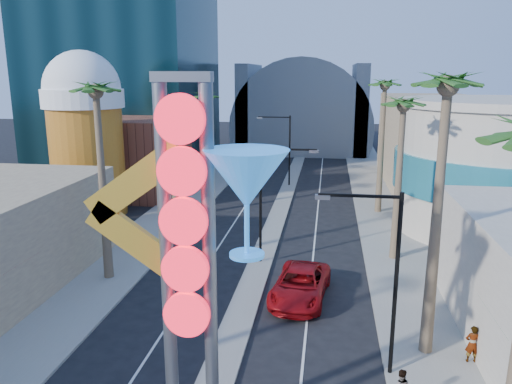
# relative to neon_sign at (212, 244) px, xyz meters

# --- Properties ---
(sidewalk_west) EXTENTS (5.00, 100.00, 0.15)m
(sidewalk_west) POSITION_rel_neon_sign_xyz_m (-10.32, 32.04, -7.23)
(sidewalk_west) COLOR gray
(sidewalk_west) RESTS_ON ground
(sidewalk_east) EXTENTS (5.00, 100.00, 0.15)m
(sidewalk_east) POSITION_rel_neon_sign_xyz_m (8.68, 32.04, -7.23)
(sidewalk_east) COLOR gray
(sidewalk_east) RESTS_ON ground
(median) EXTENTS (1.60, 84.00, 0.15)m
(median) POSITION_rel_neon_sign_xyz_m (-0.82, 35.04, -7.23)
(median) COLOR gray
(median) RESTS_ON ground
(brick_filler_west) EXTENTS (10.00, 10.00, 8.00)m
(brick_filler_west) POSITION_rel_neon_sign_xyz_m (-16.82, 35.04, -3.31)
(brick_filler_west) COLOR brown
(brick_filler_west) RESTS_ON ground
(filler_east) EXTENTS (10.00, 20.00, 10.00)m
(filler_east) POSITION_rel_neon_sign_xyz_m (15.18, 45.04, -2.31)
(filler_east) COLOR #957B60
(filler_east) RESTS_ON ground
(beer_mug) EXTENTS (7.00, 7.00, 14.50)m
(beer_mug) POSITION_rel_neon_sign_xyz_m (-17.82, 27.04, 0.54)
(beer_mug) COLOR #AC5917
(beer_mug) RESTS_ON ground
(turquoise_building) EXTENTS (16.60, 16.60, 10.60)m
(turquoise_building) POSITION_rel_neon_sign_xyz_m (17.18, 27.04, -2.06)
(turquoise_building) COLOR #B5A999
(turquoise_building) RESTS_ON ground
(canopy) EXTENTS (22.00, 16.00, 22.00)m
(canopy) POSITION_rel_neon_sign_xyz_m (-0.82, 69.04, -3.00)
(canopy) COLOR slate
(canopy) RESTS_ON ground
(neon_sign) EXTENTS (6.53, 2.60, 12.55)m
(neon_sign) POSITION_rel_neon_sign_xyz_m (0.00, 0.00, 0.00)
(neon_sign) COLOR gray
(neon_sign) RESTS_ON ground
(streetlight_0) EXTENTS (3.79, 0.25, 8.00)m
(streetlight_0) POSITION_rel_neon_sign_xyz_m (-0.27, 17.04, -2.43)
(streetlight_0) COLOR black
(streetlight_0) RESTS_ON ground
(streetlight_1) EXTENTS (3.79, 0.25, 8.00)m
(streetlight_1) POSITION_rel_neon_sign_xyz_m (-1.36, 41.04, -2.43)
(streetlight_1) COLOR black
(streetlight_1) RESTS_ON ground
(streetlight_2) EXTENTS (3.45, 0.25, 8.00)m
(streetlight_2) POSITION_rel_neon_sign_xyz_m (5.91, 5.04, -2.47)
(streetlight_2) COLOR black
(streetlight_2) RESTS_ON ground
(palm_1) EXTENTS (2.40, 2.40, 12.70)m
(palm_1) POSITION_rel_neon_sign_xyz_m (-9.82, 13.04, 3.52)
(palm_1) COLOR brown
(palm_1) RESTS_ON ground
(palm_2) EXTENTS (2.40, 2.40, 11.20)m
(palm_2) POSITION_rel_neon_sign_xyz_m (-9.82, 27.04, 2.17)
(palm_2) COLOR brown
(palm_2) RESTS_ON ground
(palm_3) EXTENTS (2.40, 2.40, 11.20)m
(palm_3) POSITION_rel_neon_sign_xyz_m (-9.82, 39.04, 2.17)
(palm_3) COLOR brown
(palm_3) RESTS_ON ground
(palm_5) EXTENTS (2.40, 2.40, 13.20)m
(palm_5) POSITION_rel_neon_sign_xyz_m (8.18, 7.04, 3.96)
(palm_5) COLOR brown
(palm_5) RESTS_ON ground
(palm_6) EXTENTS (2.40, 2.40, 11.70)m
(palm_6) POSITION_rel_neon_sign_xyz_m (8.18, 19.04, 2.62)
(palm_6) COLOR brown
(palm_6) RESTS_ON ground
(palm_7) EXTENTS (2.40, 2.40, 12.70)m
(palm_7) POSITION_rel_neon_sign_xyz_m (8.18, 31.04, 3.52)
(palm_7) COLOR brown
(palm_7) RESTS_ON ground
(red_pickup) EXTENTS (3.54, 6.49, 1.72)m
(red_pickup) POSITION_rel_neon_sign_xyz_m (2.17, 11.87, -6.44)
(red_pickup) COLOR #A70C11
(red_pickup) RESTS_ON ground
(pedestrian_a) EXTENTS (0.65, 0.45, 1.71)m
(pedestrian_a) POSITION_rel_neon_sign_xyz_m (9.99, 6.37, -6.30)
(pedestrian_a) COLOR gray
(pedestrian_a) RESTS_ON sidewalk_east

